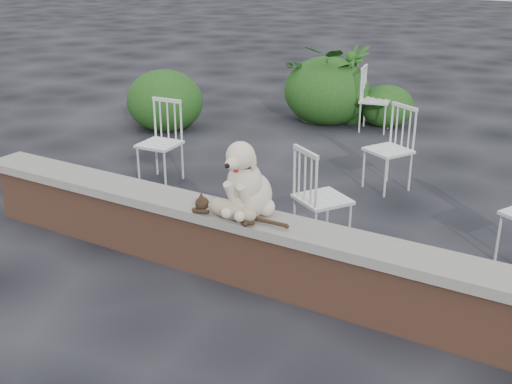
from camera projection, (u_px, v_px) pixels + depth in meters
The scene contains 12 objects.
ground at pixel (271, 287), 5.08m from camera, with size 60.00×60.00×0.00m, color black.
brick_wall at pixel (271, 259), 4.99m from camera, with size 6.00×0.30×0.50m, color brown.
capstone at pixel (272, 226), 4.89m from camera, with size 6.20×0.40×0.08m, color slate.
dog at pixel (250, 176), 4.88m from camera, with size 0.42×0.55×0.64m, color beige, non-canonical shape.
cat at pixel (232, 209), 4.88m from camera, with size 0.97×0.23×0.16m, color tan, non-canonical shape.
chair_c at pixel (323, 197), 5.62m from camera, with size 0.56×0.56×0.94m, color white, non-canonical shape.
chair_e at pixel (375, 99), 9.18m from camera, with size 0.56×0.56×0.94m, color white, non-canonical shape.
chair_a at pixel (159, 143), 7.17m from camera, with size 0.56×0.56×0.94m, color white, non-canonical shape.
chair_b at pixel (388, 149), 6.96m from camera, with size 0.56×0.56×0.94m, color white, non-canonical shape.
potted_plant_a at pixel (322, 83), 9.63m from camera, with size 1.07×0.93×1.19m, color #204112.
potted_plant_b at pixel (351, 84), 9.66m from camera, with size 0.65×0.65×1.16m, color #204112.
shrubbery at pixel (279, 96), 9.54m from camera, with size 3.76×2.75×1.05m.
Camera 1 is at (2.18, -3.89, 2.57)m, focal length 44.38 mm.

